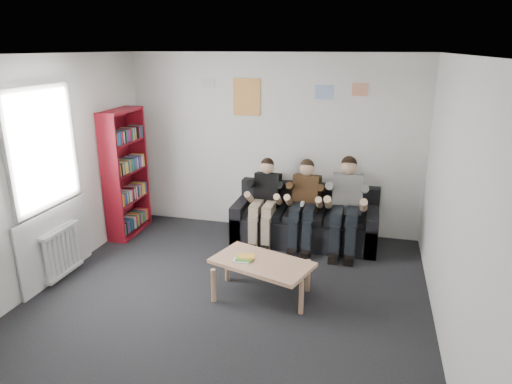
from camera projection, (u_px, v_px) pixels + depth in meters
room_shell at (219, 193)px, 4.64m from camera, size 5.00×5.00×5.00m
sofa at (305, 222)px, 6.76m from camera, size 2.08×0.85×0.81m
bookshelf at (126, 173)px, 6.85m from camera, size 0.29×0.86×1.91m
coffee_table at (262, 265)px, 5.20m from camera, size 1.11×0.61×0.44m
game_cases at (244, 258)px, 5.20m from camera, size 0.23×0.20×0.04m
person_left at (264, 202)px, 6.62m from camera, size 0.37×0.80×1.24m
person_middle at (304, 205)px, 6.48m from camera, size 0.38×0.81×1.25m
person_right at (346, 206)px, 6.33m from camera, size 0.42×0.90×1.33m
radiator at (62, 252)px, 5.64m from camera, size 0.10×0.64×0.60m
window at (49, 199)px, 5.45m from camera, size 0.05×1.30×2.36m
poster_large at (247, 97)px, 6.82m from camera, size 0.42×0.01×0.55m
poster_blue at (324, 92)px, 6.51m from camera, size 0.25×0.01×0.20m
poster_pink at (360, 89)px, 6.38m from camera, size 0.22×0.01×0.18m
poster_sign at (209, 83)px, 6.90m from camera, size 0.20×0.01×0.14m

